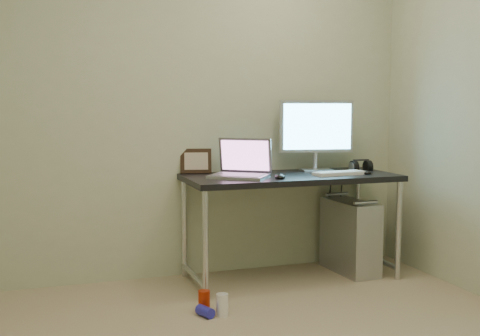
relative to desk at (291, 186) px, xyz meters
name	(u,v)px	position (x,y,z in m)	size (l,w,h in m)	color
wall_back	(177,104)	(-0.74, 0.33, 0.58)	(3.50, 0.02, 2.50)	beige
desk	(291,186)	(0.00, 0.00, 0.00)	(1.50, 0.66, 0.75)	black
tower_computer	(350,236)	(0.49, 0.00, -0.40)	(0.26, 0.53, 0.57)	#A7A6AB
cable_a	(327,213)	(0.44, 0.28, -0.27)	(0.01, 0.01, 0.70)	black
cable_b	(339,215)	(0.53, 0.26, -0.29)	(0.01, 0.01, 0.72)	black
can_red	(204,301)	(-0.78, -0.49, -0.60)	(0.07, 0.07, 0.13)	#B02407
can_white	(222,305)	(-0.69, -0.59, -0.60)	(0.07, 0.07, 0.13)	white
can_blue	(205,312)	(-0.80, -0.58, -0.64)	(0.06, 0.06, 0.11)	#2D2AC3
laptop	(241,168)	(-0.37, 0.00, 0.14)	(0.49, 0.48, 0.26)	silver
monitor	(316,130)	(0.28, 0.16, 0.39)	(0.56, 0.20, 0.53)	silver
keyboard	(339,173)	(0.33, -0.11, 0.09)	(0.38, 0.12, 0.02)	white
mouse_right	(366,172)	(0.53, -0.13, 0.10)	(0.06, 0.10, 0.03)	black
mouse_left	(280,176)	(-0.15, -0.17, 0.10)	(0.07, 0.11, 0.04)	black
headphones	(361,167)	(0.61, 0.08, 0.11)	(0.16, 0.10, 0.11)	black
picture_frame	(196,161)	(-0.62, 0.30, 0.17)	(0.22, 0.03, 0.18)	black
webcam	(223,162)	(-0.43, 0.24, 0.16)	(0.04, 0.03, 0.11)	silver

